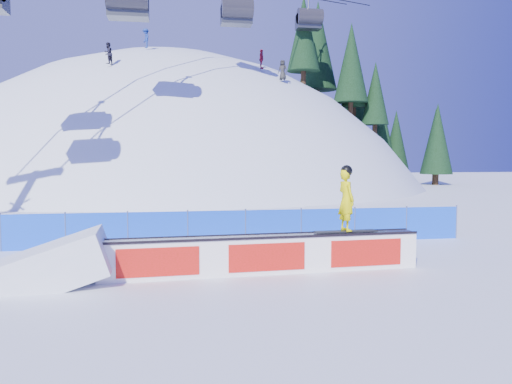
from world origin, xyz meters
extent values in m
plane|color=white|center=(0.00, 0.00, 0.00)|extent=(160.00, 160.00, 0.00)
sphere|color=white|center=(0.00, 42.00, -18.00)|extent=(64.00, 64.00, 64.00)
cylinder|color=#312013|center=(14.37, 44.33, 11.10)|extent=(0.50, 0.50, 1.40)
cone|color=black|center=(14.37, 44.33, 16.21)|extent=(3.97, 3.97, 9.03)
cylinder|color=#312013|center=(16.59, 40.39, 9.91)|extent=(0.50, 0.50, 1.40)
cone|color=black|center=(16.59, 40.39, 14.94)|extent=(3.90, 3.90, 8.86)
cylinder|color=#312013|center=(18.24, 44.99, 8.72)|extent=(0.50, 0.50, 1.40)
cone|color=black|center=(18.24, 44.99, 12.59)|extent=(2.88, 2.88, 6.54)
cylinder|color=#312013|center=(17.97, 38.40, 8.83)|extent=(0.50, 0.50, 1.40)
cone|color=black|center=(17.97, 38.40, 13.84)|extent=(3.88, 3.88, 8.82)
cylinder|color=#312013|center=(20.47, 44.20, 7.09)|extent=(0.50, 0.50, 1.40)
cone|color=black|center=(20.47, 44.20, 11.46)|extent=(3.32, 3.32, 7.54)
cylinder|color=#312013|center=(22.86, 42.83, 4.98)|extent=(0.50, 0.50, 1.40)
cone|color=black|center=(22.86, 42.83, 9.57)|extent=(3.51, 3.51, 7.98)
cylinder|color=#312013|center=(25.03, 45.26, 2.27)|extent=(0.50, 0.50, 1.40)
cone|color=black|center=(25.03, 45.26, 7.68)|extent=(4.23, 4.23, 9.62)
cylinder|color=#312013|center=(26.25, 44.06, 0.78)|extent=(0.50, 0.50, 1.40)
cone|color=black|center=(26.25, 44.06, 5.49)|extent=(3.61, 3.61, 8.21)
cylinder|color=#312013|center=(28.78, 41.81, 0.60)|extent=(0.50, 0.50, 1.40)
cone|color=black|center=(28.78, 41.81, 4.38)|extent=(2.80, 2.80, 6.36)
cylinder|color=#312013|center=(30.74, 41.91, 0.60)|extent=(0.50, 0.50, 1.40)
cone|color=black|center=(30.74, 41.91, 5.22)|extent=(3.54, 3.54, 8.04)
cube|color=blue|center=(0.00, 4.50, 0.60)|extent=(22.00, 0.03, 1.20)
cylinder|color=#3E4971|center=(-5.00, 4.50, 0.65)|extent=(0.05, 0.05, 1.30)
cylinder|color=#3E4971|center=(-3.00, 4.50, 0.65)|extent=(0.05, 0.05, 1.30)
cylinder|color=#3E4971|center=(-1.00, 4.50, 0.65)|extent=(0.05, 0.05, 1.30)
cylinder|color=#3E4971|center=(1.00, 4.50, 0.65)|extent=(0.05, 0.05, 1.30)
cylinder|color=#3E4971|center=(3.00, 4.50, 0.65)|extent=(0.05, 0.05, 1.30)
cylinder|color=#3E4971|center=(5.00, 4.50, 0.65)|extent=(0.05, 0.05, 1.30)
cylinder|color=#3E4971|center=(7.00, 4.50, 0.65)|extent=(0.05, 0.05, 1.30)
cylinder|color=#3E4971|center=(9.00, 4.50, 0.65)|extent=(0.05, 0.05, 1.30)
cylinder|color=#3E4971|center=(11.00, 4.50, 0.65)|extent=(0.05, 0.05, 1.30)
cylinder|color=#27252D|center=(5.50, 26.13, 14.40)|extent=(2.40, 1.50, 1.50)
cylinder|color=#27252D|center=(13.75, 35.15, 16.64)|extent=(2.40, 1.50, 1.50)
cube|color=white|center=(2.87, 0.12, 0.48)|extent=(8.49, 0.99, 0.95)
cube|color=#9497A2|center=(2.87, 0.12, 0.97)|extent=(8.41, 1.02, 0.04)
cube|color=black|center=(2.89, -0.16, 0.99)|extent=(8.46, 0.50, 0.06)
cube|color=black|center=(2.86, 0.40, 0.99)|extent=(8.46, 0.50, 0.06)
cube|color=red|center=(2.89, -0.16, 0.48)|extent=(8.04, 0.46, 0.71)
cube|color=red|center=(2.86, 0.39, 0.48)|extent=(8.04, 0.46, 0.71)
cube|color=black|center=(5.14, 0.24, 1.03)|extent=(1.75, 0.41, 0.03)
imported|color=#DCD705|center=(5.14, 0.24, 1.89)|extent=(0.52, 0.68, 1.68)
sphere|color=black|center=(5.14, 0.24, 2.68)|extent=(0.31, 0.31, 0.31)
imported|color=black|center=(-4.29, 27.37, 10.96)|extent=(0.93, 1.00, 1.65)
imported|color=maroon|center=(8.13, 30.34, 11.49)|extent=(0.48, 1.00, 1.65)
imported|color=navy|center=(-1.72, 33.04, 13.50)|extent=(0.91, 1.20, 1.65)
imported|color=#252525|center=(9.69, 28.88, 10.36)|extent=(0.96, 0.90, 1.65)
camera|label=1|loc=(0.53, -12.60, 3.05)|focal=35.00mm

